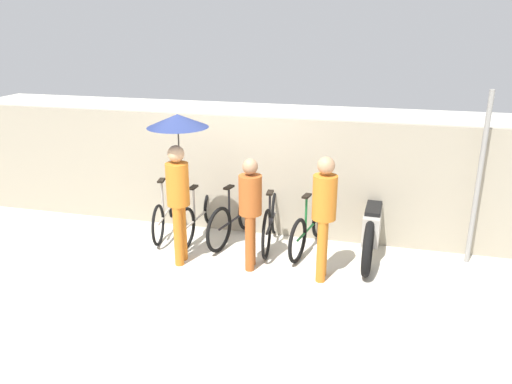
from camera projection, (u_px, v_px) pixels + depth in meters
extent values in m
plane|color=beige|center=(207.00, 279.00, 6.82)|extent=(30.00, 30.00, 0.00)
cube|color=gray|center=(241.00, 175.00, 8.10)|extent=(11.33, 0.12, 1.93)
torus|color=black|center=(174.00, 201.00, 8.78)|extent=(0.16, 0.65, 0.65)
torus|color=black|center=(158.00, 225.00, 7.77)|extent=(0.16, 0.65, 0.65)
cylinder|color=#A59E93|center=(167.00, 213.00, 8.27)|extent=(0.22, 1.06, 0.04)
cylinder|color=#A59E93|center=(163.00, 199.00, 8.00)|extent=(0.04, 0.04, 0.61)
cube|color=black|center=(161.00, 180.00, 7.89)|extent=(0.12, 0.21, 0.03)
cylinder|color=#A59E93|center=(173.00, 181.00, 8.65)|extent=(0.04, 0.04, 0.77)
cylinder|color=#A59E93|center=(171.00, 159.00, 8.53)|extent=(0.44, 0.11, 0.03)
torus|color=black|center=(212.00, 205.00, 8.57)|extent=(0.09, 0.67, 0.67)
torus|color=black|center=(185.00, 229.00, 7.60)|extent=(0.09, 0.67, 0.67)
cylinder|color=#A59E93|center=(200.00, 216.00, 8.09)|extent=(0.10, 1.08, 0.04)
cylinder|color=#A59E93|center=(194.00, 205.00, 7.83)|extent=(0.04, 0.04, 0.54)
cube|color=black|center=(193.00, 187.00, 7.73)|extent=(0.10, 0.20, 0.03)
cylinder|color=#A59E93|center=(212.00, 185.00, 8.45)|extent=(0.04, 0.04, 0.73)
cylinder|color=#A59E93|center=(211.00, 164.00, 8.33)|extent=(0.44, 0.05, 0.03)
torus|color=black|center=(249.00, 209.00, 8.34)|extent=(0.21, 0.70, 0.71)
torus|color=black|center=(219.00, 230.00, 7.53)|extent=(0.21, 0.70, 0.71)
cylinder|color=black|center=(235.00, 219.00, 7.93)|extent=(0.25, 0.95, 0.04)
cylinder|color=black|center=(229.00, 206.00, 7.70)|extent=(0.04, 0.04, 0.57)
cube|color=black|center=(229.00, 187.00, 7.60)|extent=(0.13, 0.21, 0.03)
cylinder|color=black|center=(249.00, 191.00, 8.23)|extent=(0.04, 0.04, 0.65)
cylinder|color=black|center=(249.00, 172.00, 8.12)|extent=(0.44, 0.12, 0.03)
torus|color=black|center=(275.00, 211.00, 8.20)|extent=(0.11, 0.75, 0.75)
torus|color=black|center=(267.00, 234.00, 7.32)|extent=(0.11, 0.75, 0.75)
cylinder|color=black|center=(271.00, 222.00, 7.76)|extent=(0.11, 0.95, 0.04)
cylinder|color=black|center=(270.00, 210.00, 7.52)|extent=(0.04, 0.04, 0.52)
cube|color=black|center=(270.00, 193.00, 7.43)|extent=(0.11, 0.21, 0.03)
cylinder|color=black|center=(276.00, 191.00, 8.09)|extent=(0.04, 0.04, 0.68)
cylinder|color=black|center=(276.00, 171.00, 7.98)|extent=(0.44, 0.06, 0.03)
torus|color=black|center=(320.00, 217.00, 8.07)|extent=(0.18, 0.66, 0.66)
torus|color=black|center=(298.00, 241.00, 7.20)|extent=(0.18, 0.66, 0.66)
cylinder|color=#19662D|center=(309.00, 228.00, 7.64)|extent=(0.23, 1.00, 0.04)
cylinder|color=#19662D|center=(306.00, 215.00, 7.39)|extent=(0.04, 0.04, 0.57)
cube|color=black|center=(307.00, 196.00, 7.29)|extent=(0.13, 0.21, 0.03)
cylinder|color=#19662D|center=(321.00, 195.00, 7.94)|extent=(0.04, 0.04, 0.76)
cylinder|color=#19662D|center=(322.00, 172.00, 7.82)|extent=(0.44, 0.11, 0.03)
cylinder|color=#C66B1E|center=(178.00, 236.00, 7.07)|extent=(0.13, 0.13, 0.89)
cylinder|color=#C66B1E|center=(182.00, 231.00, 7.24)|extent=(0.13, 0.13, 0.89)
cylinder|color=#C66B1E|center=(178.00, 184.00, 6.91)|extent=(0.32, 0.32, 0.61)
sphere|color=tan|center=(176.00, 154.00, 6.77)|extent=(0.23, 0.23, 0.23)
cylinder|color=#332D28|center=(179.00, 154.00, 6.91)|extent=(0.02, 0.02, 0.74)
cone|color=#19234C|center=(178.00, 121.00, 6.76)|extent=(0.85, 0.85, 0.18)
cylinder|color=#9E4C1E|center=(250.00, 243.00, 6.93)|extent=(0.13, 0.13, 0.82)
cylinder|color=#9E4C1E|center=(251.00, 238.00, 7.10)|extent=(0.13, 0.13, 0.82)
cylinder|color=#9E4C1E|center=(250.00, 195.00, 6.79)|extent=(0.32, 0.32, 0.55)
sphere|color=#997051|center=(250.00, 166.00, 6.66)|extent=(0.21, 0.21, 0.21)
cylinder|color=#C66B1E|center=(322.00, 252.00, 6.62)|extent=(0.13, 0.13, 0.87)
cylinder|color=#C66B1E|center=(323.00, 246.00, 6.79)|extent=(0.13, 0.13, 0.87)
cylinder|color=#C66B1E|center=(325.00, 197.00, 6.46)|extent=(0.32, 0.32, 0.59)
sphere|color=tan|center=(326.00, 165.00, 6.32)|extent=(0.23, 0.23, 0.23)
torus|color=black|center=(375.00, 212.00, 8.12)|extent=(0.15, 0.78, 0.78)
torus|color=black|center=(368.00, 249.00, 6.81)|extent=(0.15, 0.78, 0.78)
cube|color=#ADA89E|center=(372.00, 224.00, 7.44)|extent=(0.27, 0.81, 0.44)
cube|color=black|center=(374.00, 208.00, 7.35)|extent=(0.24, 0.57, 0.06)
cylinder|color=#B2B2B7|center=(378.00, 180.00, 7.94)|extent=(0.58, 0.06, 0.03)
cylinder|color=gray|center=(479.00, 180.00, 6.90)|extent=(0.07, 0.07, 2.50)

